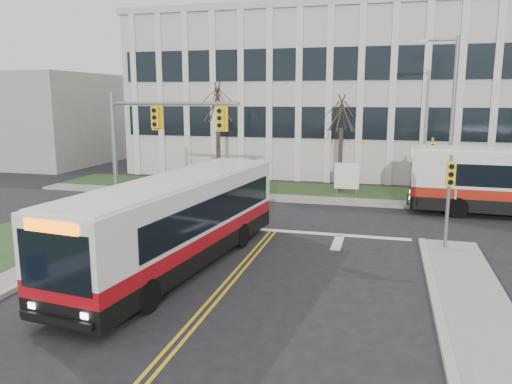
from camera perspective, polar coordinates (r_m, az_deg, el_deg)
The scene contains 13 objects.
ground at distance 15.29m, azimuth -4.89°, elevation -12.27°, with size 120.00×120.00×0.00m, color black.
sidewalk_cross at distance 29.03m, azimuth 14.82°, elevation -1.29°, with size 44.00×1.60×0.14m, color #9E9B93.
building_lawn at distance 31.78m, azimuth 14.83°, elevation -0.28°, with size 44.00×5.00×0.12m, color #25401B.
office_building at distance 43.22m, azimuth 15.25°, elevation 10.48°, with size 40.00×16.00×12.00m, color #BCB6AD.
building_annex at distance 49.90m, azimuth -23.62°, elevation 7.65°, with size 12.00×12.00×8.00m, color #9E9B93.
mast_arm_signal at distance 22.95m, azimuth -12.37°, elevation 6.26°, with size 6.11×0.38×6.20m.
signal_pole_near at distance 20.56m, azimuth 21.22°, elevation 0.33°, with size 0.34×0.39×3.80m.
signal_pole_far at distance 28.94m, azimuth 19.42°, elevation 3.30°, with size 0.34×0.39×3.80m.
streetlight at distance 29.61m, azimuth 21.24°, elevation 8.57°, with size 2.15×0.25×9.20m.
directory_sign at distance 31.18m, azimuth 10.33°, elevation 1.77°, with size 1.50×0.12×2.00m.
tree_left at distance 33.04m, azimuth -4.41°, elevation 9.98°, with size 1.80×1.80×7.70m.
tree_mid at distance 31.57m, azimuth 9.75°, elevation 8.68°, with size 1.80×1.80×6.82m.
bus_main at distance 17.87m, azimuth -8.89°, elevation -3.62°, with size 2.55×11.78×3.14m, color silver, non-canonical shape.
Camera 1 is at (4.79, -13.22, 5.99)m, focal length 35.00 mm.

